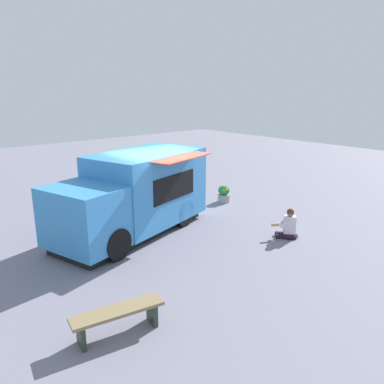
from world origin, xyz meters
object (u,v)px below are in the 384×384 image
object	(u,v)px
food_truck	(134,196)
planter_flowering_near	(224,194)
plaza_bench	(118,316)
person_customer	(288,227)
planter_flowering_far	(195,185)

from	to	relation	value
food_truck	planter_flowering_near	size ratio (longest dim) A/B	8.42
food_truck	plaza_bench	world-z (taller)	food_truck
person_customer	food_truck	bearing A→B (deg)	-46.88
food_truck	person_customer	world-z (taller)	food_truck
person_customer	planter_flowering_near	world-z (taller)	person_customer
person_customer	planter_flowering_far	distance (m)	5.24
plaza_bench	planter_flowering_near	bearing A→B (deg)	-148.38
person_customer	planter_flowering_near	size ratio (longest dim) A/B	1.38
planter_flowering_near	planter_flowering_far	world-z (taller)	planter_flowering_far
planter_flowering_near	plaza_bench	xyz separation A→B (m)	(7.06, 4.35, 0.06)
food_truck	plaza_bench	bearing A→B (deg)	53.58
food_truck	person_customer	size ratio (longest dim) A/B	6.10
planter_flowering_near	plaza_bench	bearing A→B (deg)	31.62
person_customer	planter_flowering_far	world-z (taller)	person_customer
person_customer	planter_flowering_far	size ratio (longest dim) A/B	1.21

